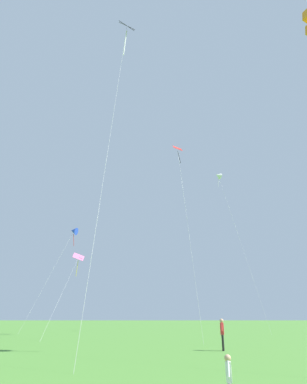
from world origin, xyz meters
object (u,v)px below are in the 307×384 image
Objects in this scene: kite_white_distant at (218,176)px; kite_blue_delta at (74,231)px; kite_pink_low at (77,261)px; kite_red_high at (179,161)px; kite_black_large at (126,36)px; person_child_small at (229,376)px; person_near_tree at (222,331)px.

kite_white_distant is 22.70m from kite_blue_delta.
kite_white_distant is 2.08× the size of kite_pink_low.
kite_blue_delta is (-13.97, 18.40, -2.51)m from kite_red_high.
kite_blue_delta is (-8.96, 25.19, -11.22)m from kite_black_large.
person_near_tree reaches higher than person_child_small.
kite_black_large is 28.49m from person_child_small.
person_near_tree is at bearing -54.60° from kite_pink_low.
kite_red_high is at bearing -52.81° from kite_blue_delta.
kite_blue_delta is at bearing 107.06° from kite_pink_low.
kite_white_distant reaches higher than person_near_tree.
kite_black_large is (-5.00, -6.79, 8.71)m from kite_red_high.
kite_red_high is 26.43m from person_child_small.
kite_pink_low is 0.74× the size of kite_blue_delta.
kite_blue_delta is 33.44m from person_near_tree.
person_child_small is at bearing -72.15° from kite_blue_delta.
kite_black_large is 25.78× the size of person_child_small.
kite_white_distant is 32.33m from person_near_tree.
person_child_small is at bearing -93.03° from kite_red_high.
kite_white_distant is 0.81× the size of kite_black_large.
kite_pink_low is at bearing 111.06° from kite_black_large.
person_near_tree is (2.50, 12.89, 0.39)m from person_child_small.
kite_red_high is 17.33m from person_near_tree.
kite_red_high is 17.09× the size of person_child_small.
kite_black_large is at bearing 164.53° from person_near_tree.
kite_white_distant reaches higher than kite_red_high.
person_near_tree is (15.33, -26.96, -12.50)m from kite_blue_delta.
kite_white_distant is 1.54× the size of kite_blue_delta.
kite_blue_delta is (-21.18, 2.47, -7.78)m from kite_white_distant.
kite_red_high is 10.52× the size of person_near_tree.
kite_black_large is at bearing -70.42° from kite_blue_delta.
person_child_small is at bearing -102.59° from kite_white_distant.
person_near_tree is at bearing 79.02° from person_child_small.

